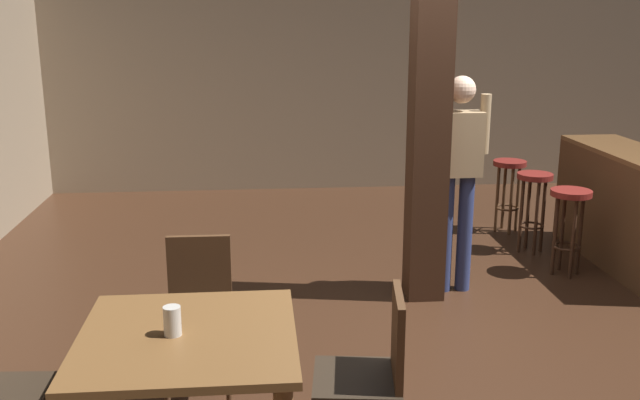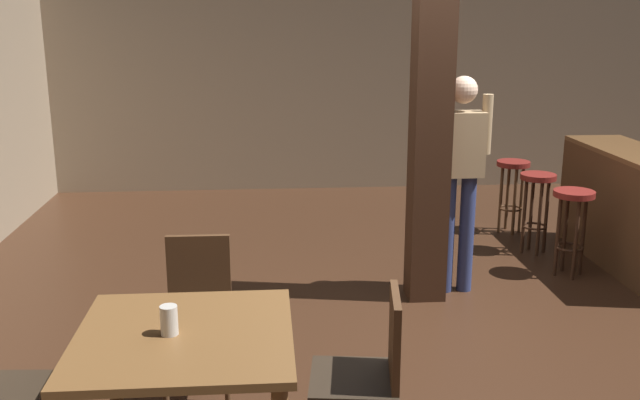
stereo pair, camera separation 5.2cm
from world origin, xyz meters
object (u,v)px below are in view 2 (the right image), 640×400
Objects in this scene: chair_east at (370,370)px; chair_north at (198,305)px; bar_counter at (626,210)px; bar_stool_near at (572,213)px; napkin_cup at (169,320)px; bar_stool_mid at (537,195)px; standing_person at (460,169)px; bar_stool_far at (512,180)px; dining_table at (185,355)px.

chair_north is at bearing 135.90° from chair_east.
bar_stool_near is (-0.56, -0.19, 0.04)m from bar_counter.
napkin_cup reaches higher than bar_stool_mid.
napkin_cup is 0.08× the size of standing_person.
standing_person reaches higher than bar_stool_near.
chair_east reaches higher than bar_stool_near.
bar_stool_far is at bearing 52.19° from napkin_cup.
standing_person is (1.02, 2.23, 0.50)m from chair_east.
dining_table is 0.52× the size of bar_counter.
bar_counter is 2.56× the size of bar_stool_near.
bar_stool_near reaches higher than bar_stool_far.
napkin_cup is at bearing -140.16° from bar_stool_near.
chair_east is 1.19× the size of bar_stool_near.
bar_stool_far is at bearing 52.72° from dining_table.
chair_east is at bearing -134.63° from bar_counter.
standing_person is 1.75m from bar_counter.
bar_stool_near reaches higher than dining_table.
dining_table is at bearing -139.68° from bar_stool_near.
bar_stool_mid is at bearing 146.12° from bar_counter.
napkin_cup is 4.30m from bar_stool_mid.
chair_east is at bearing 1.07° from dining_table.
bar_counter is at bearing -33.88° from bar_stool_mid.
napkin_cup is 3.93m from bar_stool_near.
bar_stool_near is (2.97, 1.62, 0.05)m from chair_north.
napkin_cup is at bearing -142.91° from bar_counter.
bar_stool_mid is 1.02× the size of bar_stool_far.
napkin_cup reaches higher than bar_stool_near.
chair_north is 1.18× the size of bar_stool_mid.
bar_counter is 0.59m from bar_stool_near.
chair_north is 3.66m from bar_stool_mid.
chair_east reaches higher than napkin_cup.
bar_stool_near is at bearing 50.11° from chair_east.
chair_north is 3.97m from bar_counter.
standing_person is (1.89, 2.24, 0.38)m from dining_table.
dining_table is 3.87m from bar_stool_near.
bar_stool_near is (1.06, 0.26, -0.45)m from standing_person.
bar_stool_mid is (0.98, 0.87, -0.45)m from standing_person.
bar_counter reaches higher than bar_stool_mid.
standing_person is at bearing 49.83° from dining_table.
bar_stool_far is (-0.00, 0.66, -0.01)m from bar_stool_mid.
bar_counter reaches higher than bar_stool_near.
bar_counter is (2.64, 2.68, 0.01)m from chair_east.
bar_stool_far is (-0.64, 1.08, 0.03)m from bar_counter.
dining_table is at bearing 9.73° from napkin_cup.
chair_north is 6.42× the size of napkin_cup.
bar_counter is at bearing 37.48° from dining_table.
bar_stool_near is 0.62m from bar_stool_mid.
chair_north is 0.52× the size of standing_person.
napkin_cup reaches higher than bar_stool_far.
dining_table is 1.35× the size of bar_stool_far.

